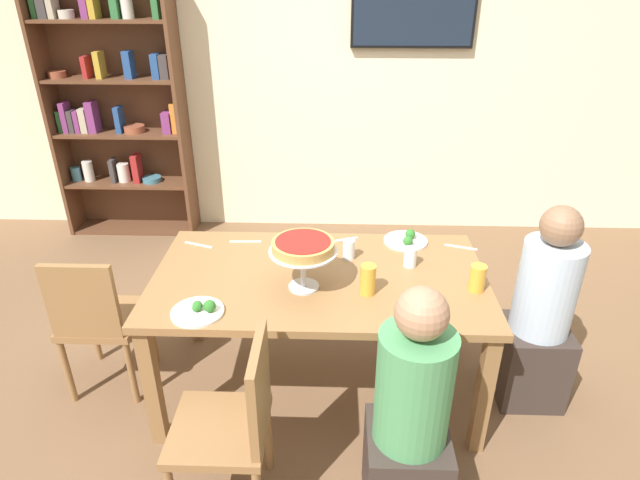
# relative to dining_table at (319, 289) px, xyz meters

# --- Properties ---
(ground_plane) EXTENTS (12.00, 12.00, 0.00)m
(ground_plane) POSITION_rel_dining_table_xyz_m (0.00, 0.00, -0.66)
(ground_plane) COLOR brown
(rear_partition) EXTENTS (8.00, 0.12, 2.80)m
(rear_partition) POSITION_rel_dining_table_xyz_m (0.00, 2.20, 0.74)
(rear_partition) COLOR beige
(rear_partition) RESTS_ON ground_plane
(dining_table) EXTENTS (1.70, 0.95, 0.74)m
(dining_table) POSITION_rel_dining_table_xyz_m (0.00, 0.00, 0.00)
(dining_table) COLOR olive
(dining_table) RESTS_ON ground_plane
(bookshelf) EXTENTS (1.10, 0.30, 2.21)m
(bookshelf) POSITION_rel_dining_table_xyz_m (-1.74, 2.01, 0.49)
(bookshelf) COLOR brown
(bookshelf) RESTS_ON ground_plane
(television) EXTENTS (0.95, 0.05, 0.53)m
(television) POSITION_rel_dining_table_xyz_m (0.65, 2.11, 1.18)
(television) COLOR black
(diner_head_east) EXTENTS (0.34, 0.34, 1.15)m
(diner_head_east) POSITION_rel_dining_table_xyz_m (1.15, -0.02, -0.16)
(diner_head_east) COLOR #382D28
(diner_head_east) RESTS_ON ground_plane
(diner_near_right) EXTENTS (0.34, 0.34, 1.15)m
(diner_near_right) POSITION_rel_dining_table_xyz_m (0.39, -0.76, -0.16)
(diner_near_right) COLOR #382D28
(diner_near_right) RESTS_ON ground_plane
(chair_near_left) EXTENTS (0.40, 0.40, 0.87)m
(chair_near_left) POSITION_rel_dining_table_xyz_m (-0.32, -0.74, -0.17)
(chair_near_left) COLOR olive
(chair_near_left) RESTS_ON ground_plane
(chair_head_west) EXTENTS (0.40, 0.40, 0.87)m
(chair_head_west) POSITION_rel_dining_table_xyz_m (-1.18, -0.06, -0.17)
(chair_head_west) COLOR olive
(chair_head_west) RESTS_ON ground_plane
(deep_dish_pizza_stand) EXTENTS (0.33, 0.33, 0.26)m
(deep_dish_pizza_stand) POSITION_rel_dining_table_xyz_m (-0.07, -0.12, 0.30)
(deep_dish_pizza_stand) COLOR silver
(deep_dish_pizza_stand) RESTS_ON dining_table
(salad_plate_near_diner) EXTENTS (0.25, 0.25, 0.07)m
(salad_plate_near_diner) POSITION_rel_dining_table_xyz_m (0.49, 0.37, 0.10)
(salad_plate_near_diner) COLOR white
(salad_plate_near_diner) RESTS_ON dining_table
(salad_plate_far_diner) EXTENTS (0.24, 0.24, 0.07)m
(salad_plate_far_diner) POSITION_rel_dining_table_xyz_m (-0.53, -0.35, 0.10)
(salad_plate_far_diner) COLOR white
(salad_plate_far_diner) RESTS_ON dining_table
(beer_glass_amber_tall) EXTENTS (0.08, 0.08, 0.13)m
(beer_glass_amber_tall) POSITION_rel_dining_table_xyz_m (0.77, -0.11, 0.15)
(beer_glass_amber_tall) COLOR gold
(beer_glass_amber_tall) RESTS_ON dining_table
(beer_glass_amber_short) EXTENTS (0.08, 0.08, 0.15)m
(beer_glass_amber_short) POSITION_rel_dining_table_xyz_m (0.24, -0.16, 0.16)
(beer_glass_amber_short) COLOR gold
(beer_glass_amber_short) RESTS_ON dining_table
(water_glass_clear_near) EXTENTS (0.07, 0.07, 0.11)m
(water_glass_clear_near) POSITION_rel_dining_table_xyz_m (0.15, 0.18, 0.14)
(water_glass_clear_near) COLOR white
(water_glass_clear_near) RESTS_ON dining_table
(water_glass_clear_far) EXTENTS (0.07, 0.07, 0.10)m
(water_glass_clear_far) POSITION_rel_dining_table_xyz_m (0.47, 0.11, 0.14)
(water_glass_clear_far) COLOR white
(water_glass_clear_far) RESTS_ON dining_table
(cutlery_fork_near) EXTENTS (0.17, 0.08, 0.00)m
(cutlery_fork_near) POSITION_rel_dining_table_xyz_m (-0.69, 0.30, 0.09)
(cutlery_fork_near) COLOR silver
(cutlery_fork_near) RESTS_ON dining_table
(cutlery_knife_near) EXTENTS (0.17, 0.08, 0.00)m
(cutlery_knife_near) POSITION_rel_dining_table_xyz_m (-0.15, 0.30, 0.09)
(cutlery_knife_near) COLOR silver
(cutlery_knife_near) RESTS_ON dining_table
(cutlery_fork_far) EXTENTS (0.18, 0.02, 0.00)m
(cutlery_fork_far) POSITION_rel_dining_table_xyz_m (-0.44, 0.35, 0.09)
(cutlery_fork_far) COLOR silver
(cutlery_fork_far) RESTS_ON dining_table
(cutlery_knife_far) EXTENTS (0.18, 0.07, 0.00)m
(cutlery_knife_far) POSITION_rel_dining_table_xyz_m (0.78, 0.32, 0.09)
(cutlery_knife_far) COLOR silver
(cutlery_knife_far) RESTS_ON dining_table
(cutlery_spare_fork) EXTENTS (0.17, 0.08, 0.00)m
(cutlery_spare_fork) POSITION_rel_dining_table_xyz_m (0.12, 0.39, 0.09)
(cutlery_spare_fork) COLOR silver
(cutlery_spare_fork) RESTS_ON dining_table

